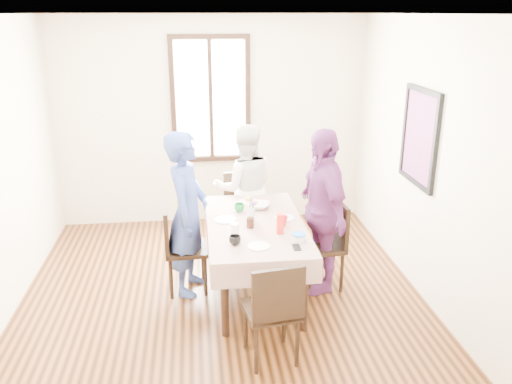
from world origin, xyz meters
TOP-DOWN VIEW (x-y plane):
  - ground at (0.00, 0.00)m, footprint 4.50×4.50m
  - back_wall at (0.00, 2.25)m, footprint 4.00×0.00m
  - right_wall at (2.00, 0.00)m, footprint 0.00×4.50m
  - window_frame at (0.00, 2.23)m, footprint 1.02×0.06m
  - window_pane at (0.00, 2.24)m, footprint 0.90×0.02m
  - art_poster at (1.98, 0.30)m, footprint 0.04×0.76m
  - dining_table at (0.34, 0.20)m, footprint 0.82×1.56m
  - tablecloth at (0.34, 0.20)m, footprint 0.94×1.68m
  - chair_left at (-0.34, 0.34)m, footprint 0.44×0.44m
  - chair_right at (1.02, 0.24)m, footprint 0.46×0.46m
  - chair_far at (0.34, 1.27)m, footprint 0.48×0.48m
  - chair_near at (0.34, -0.88)m, footprint 0.48×0.48m
  - person_left at (-0.33, 0.34)m, footprint 0.53×0.68m
  - person_far at (0.34, 1.25)m, footprint 0.76×0.60m
  - person_right at (1.00, 0.24)m, footprint 0.54×1.03m
  - mug_black at (0.10, -0.28)m, footprint 0.13×0.13m
  - mug_flag at (0.59, 0.10)m, footprint 0.15×0.15m
  - mug_green at (0.21, 0.53)m, footprint 0.11×0.11m
  - serving_bowl at (0.42, 0.59)m, footprint 0.29×0.29m
  - juice_carton at (0.54, -0.08)m, footprint 0.06×0.06m
  - butter_tub at (0.68, -0.26)m, footprint 0.12×0.12m
  - jam_jar at (0.28, 0.09)m, footprint 0.07×0.07m
  - drinking_glass at (0.12, -0.06)m, footprint 0.08×0.08m
  - smartphone at (0.63, -0.41)m, footprint 0.07×0.13m
  - flower_vase at (0.30, 0.23)m, footprint 0.07×0.07m
  - plate_left at (0.05, 0.30)m, footprint 0.20×0.20m
  - plate_right at (0.64, 0.27)m, footprint 0.20×0.20m
  - plate_far at (0.32, 0.79)m, footprint 0.20×0.20m
  - plate_near at (0.31, -0.35)m, footprint 0.20×0.20m
  - butter_lid at (0.68, -0.26)m, footprint 0.12×0.12m
  - flower_bunch at (0.30, 0.23)m, footprint 0.09×0.09m

SIDE VIEW (x-z plane):
  - ground at x=0.00m, z-range 0.00..0.00m
  - dining_table at x=0.34m, z-range 0.00..0.75m
  - chair_left at x=-0.34m, z-range 0.00..0.91m
  - chair_right at x=1.02m, z-range 0.00..0.91m
  - chair_far at x=0.34m, z-range 0.00..0.91m
  - chair_near at x=0.34m, z-range 0.00..0.91m
  - tablecloth at x=0.34m, z-range 0.75..0.76m
  - person_far at x=0.34m, z-range 0.00..1.53m
  - smartphone at x=0.63m, z-range 0.76..0.77m
  - plate_left at x=0.05m, z-range 0.76..0.77m
  - plate_right at x=0.64m, z-range 0.76..0.77m
  - plate_far at x=0.32m, z-range 0.76..0.77m
  - plate_near at x=0.31m, z-range 0.76..0.77m
  - serving_bowl at x=0.42m, z-range 0.76..0.82m
  - butter_tub at x=0.68m, z-range 0.76..0.82m
  - mug_green at x=0.21m, z-range 0.76..0.84m
  - mug_black at x=0.10m, z-range 0.76..0.85m
  - mug_flag at x=0.59m, z-range 0.76..0.86m
  - jam_jar at x=0.28m, z-range 0.76..0.86m
  - drinking_glass at x=0.12m, z-range 0.76..0.87m
  - butter_lid at x=0.68m, z-range 0.82..0.83m
  - person_left at x=-0.33m, z-range 0.00..1.66m
  - flower_vase at x=0.30m, z-range 0.76..0.91m
  - person_right at x=1.00m, z-range 0.00..1.68m
  - juice_carton at x=0.54m, z-range 0.76..0.95m
  - flower_bunch at x=0.30m, z-range 0.91..1.01m
  - back_wall at x=0.00m, z-range -0.65..3.35m
  - right_wall at x=2.00m, z-range -0.90..3.60m
  - art_poster at x=1.98m, z-range 1.07..2.03m
  - window_frame at x=0.00m, z-range 0.84..2.46m
  - window_pane at x=0.00m, z-range 0.90..2.40m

